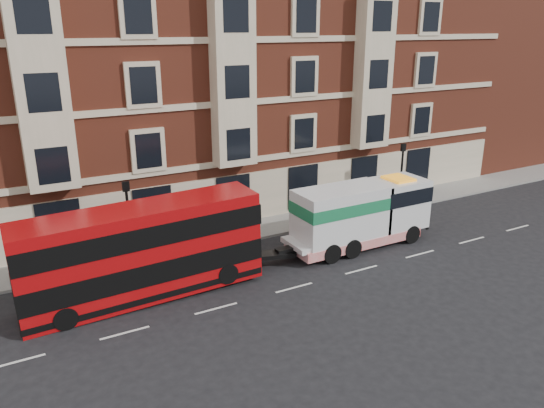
% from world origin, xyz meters
% --- Properties ---
extents(ground, '(120.00, 120.00, 0.00)m').
position_xyz_m(ground, '(0.00, 0.00, 0.00)').
color(ground, black).
rests_on(ground, ground).
extents(sidewalk, '(90.00, 3.00, 0.15)m').
position_xyz_m(sidewalk, '(0.00, 7.50, 0.07)').
color(sidewalk, slate).
rests_on(sidewalk, ground).
extents(victorian_terrace, '(45.00, 12.00, 20.40)m').
position_xyz_m(victorian_terrace, '(0.50, 15.00, 10.07)').
color(victorian_terrace, brown).
rests_on(victorian_terrace, ground).
extents(filler_east, '(18.00, 10.00, 19.00)m').
position_xyz_m(filler_east, '(32.00, 14.00, 9.43)').
color(filler_east, brown).
rests_on(filler_east, ground).
extents(lamp_post_west, '(0.35, 0.15, 4.35)m').
position_xyz_m(lamp_post_west, '(-6.00, 6.20, 2.68)').
color(lamp_post_west, black).
rests_on(lamp_post_west, sidewalk).
extents(lamp_post_east, '(0.35, 0.15, 4.35)m').
position_xyz_m(lamp_post_east, '(12.00, 6.20, 2.68)').
color(lamp_post_east, black).
rests_on(lamp_post_east, sidewalk).
extents(double_decker_bus, '(10.69, 2.45, 4.33)m').
position_xyz_m(double_decker_bus, '(-6.38, 2.54, 2.29)').
color(double_decker_bus, '#A5090C').
rests_on(double_decker_bus, ground).
extents(tow_truck, '(8.56, 2.53, 3.57)m').
position_xyz_m(tow_truck, '(5.68, 2.54, 1.89)').
color(tow_truck, silver).
rests_on(tow_truck, ground).
extents(pedestrian, '(0.73, 0.70, 1.68)m').
position_xyz_m(pedestrian, '(-9.73, 6.28, 0.99)').
color(pedestrian, '#1B2136').
rests_on(pedestrian, sidewalk).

